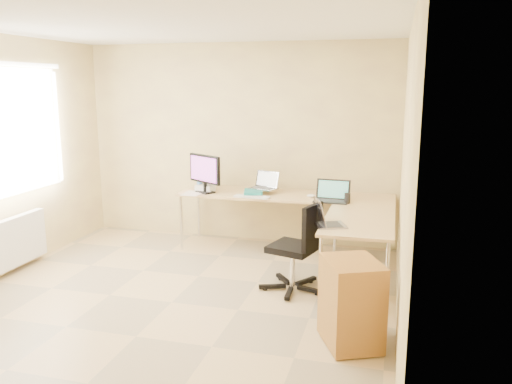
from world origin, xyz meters
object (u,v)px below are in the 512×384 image
(mug, at_px, (208,188))
(desk_fan, at_px, (205,177))
(monitor, at_px, (205,174))
(laptop_return, at_px, (331,215))
(cabinet, at_px, (351,302))
(laptop_center, at_px, (263,180))
(water_bottle, at_px, (200,180))
(laptop_black, at_px, (332,191))
(office_chair, at_px, (293,243))
(desk_return, at_px, (358,254))
(desk_main, at_px, (285,223))
(keyboard, at_px, (252,197))

(mug, xyz_separation_m, desk_fan, (-0.14, 0.30, 0.08))
(monitor, height_order, laptop_return, monitor)
(monitor, bearing_deg, cabinet, -14.01)
(mug, distance_m, desk_fan, 0.34)
(mug, bearing_deg, cabinet, -46.80)
(laptop_center, xyz_separation_m, mug, (-0.70, -0.11, -0.11))
(water_bottle, bearing_deg, mug, -29.00)
(laptop_center, distance_m, laptop_black, 0.93)
(office_chair, bearing_deg, desk_return, 35.47)
(laptop_return, xyz_separation_m, cabinet, (0.29, -0.90, -0.48))
(desk_fan, bearing_deg, laptop_black, -15.71)
(mug, distance_m, water_bottle, 0.17)
(desk_main, bearing_deg, monitor, -170.98)
(monitor, xyz_separation_m, keyboard, (0.65, -0.14, -0.23))
(laptop_center, distance_m, office_chair, 1.44)
(desk_main, height_order, laptop_black, laptop_black)
(office_chair, height_order, cabinet, office_chair)
(desk_return, distance_m, water_bottle, 2.36)
(desk_fan, distance_m, cabinet, 3.28)
(keyboard, bearing_deg, mug, 168.67)
(desk_main, relative_size, mug, 25.25)
(laptop_center, relative_size, desk_fan, 1.29)
(laptop_black, distance_m, water_bottle, 1.74)
(keyboard, xyz_separation_m, office_chair, (0.69, -0.93, -0.24))
(monitor, bearing_deg, office_chair, -6.74)
(desk_fan, xyz_separation_m, laptop_return, (1.85, -1.53, -0.02))
(water_bottle, bearing_deg, laptop_return, -35.20)
(cabinet, bearing_deg, monitor, 109.26)
(laptop_return, relative_size, cabinet, 0.48)
(keyboard, relative_size, office_chair, 0.47)
(desk_main, height_order, desk_return, same)
(office_chair, bearing_deg, keyboard, 142.61)
(desk_return, distance_m, desk_fan, 2.47)
(desk_return, height_order, laptop_center, laptop_center)
(desk_return, xyz_separation_m, laptop_return, (-0.25, -0.33, 0.48))
(desk_fan, relative_size, cabinet, 0.37)
(desk_return, bearing_deg, monitor, 156.90)
(water_bottle, relative_size, desk_fan, 0.99)
(laptop_center, relative_size, cabinet, 0.48)
(office_chair, bearing_deg, cabinet, -40.09)
(laptop_black, relative_size, water_bottle, 1.55)
(desk_main, bearing_deg, laptop_center, 177.54)
(keyboard, height_order, laptop_return, laptop_return)
(cabinet, bearing_deg, keyboard, 100.28)
(monitor, distance_m, laptop_return, 2.09)
(laptop_black, relative_size, mug, 3.78)
(monitor, distance_m, keyboard, 0.70)
(desk_fan, bearing_deg, cabinet, -49.25)
(keyboard, bearing_deg, laptop_return, -37.91)
(desk_return, distance_m, laptop_center, 1.70)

